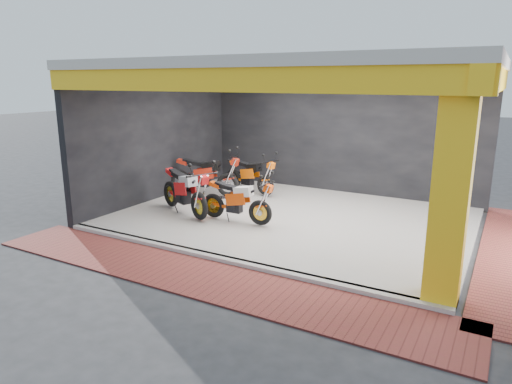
# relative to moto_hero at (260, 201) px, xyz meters

# --- Properties ---
(ground) EXTENTS (80.00, 80.00, 0.00)m
(ground) POSITION_rel_moto_hero_xyz_m (0.30, -0.95, -0.69)
(ground) COLOR #2D2D30
(ground) RESTS_ON ground
(showroom_floor) EXTENTS (8.00, 6.00, 0.10)m
(showroom_floor) POSITION_rel_moto_hero_xyz_m (0.30, 1.05, -0.64)
(showroom_floor) COLOR silver
(showroom_floor) RESTS_ON ground
(showroom_ceiling) EXTENTS (8.40, 6.40, 0.20)m
(showroom_ceiling) POSITION_rel_moto_hero_xyz_m (0.30, 1.05, 2.91)
(showroom_ceiling) COLOR beige
(showroom_ceiling) RESTS_ON corner_column
(back_wall) EXTENTS (8.20, 0.20, 3.50)m
(back_wall) POSITION_rel_moto_hero_xyz_m (0.30, 4.15, 1.06)
(back_wall) COLOR black
(back_wall) RESTS_ON ground
(left_wall) EXTENTS (0.20, 6.20, 3.50)m
(left_wall) POSITION_rel_moto_hero_xyz_m (-3.80, 1.05, 1.06)
(left_wall) COLOR black
(left_wall) RESTS_ON ground
(corner_column) EXTENTS (0.50, 0.50, 3.50)m
(corner_column) POSITION_rel_moto_hero_xyz_m (4.05, -1.70, 1.06)
(corner_column) COLOR yellow
(corner_column) RESTS_ON ground
(header_beam_front) EXTENTS (8.40, 0.30, 0.40)m
(header_beam_front) POSITION_rel_moto_hero_xyz_m (0.30, -1.95, 2.61)
(header_beam_front) COLOR yellow
(header_beam_front) RESTS_ON corner_column
(header_beam_right) EXTENTS (0.30, 6.40, 0.40)m
(header_beam_right) POSITION_rel_moto_hero_xyz_m (4.30, 1.05, 2.61)
(header_beam_right) COLOR yellow
(header_beam_right) RESTS_ON corner_column
(floor_kerb) EXTENTS (8.00, 0.20, 0.10)m
(floor_kerb) POSITION_rel_moto_hero_xyz_m (0.30, -1.97, -0.64)
(floor_kerb) COLOR silver
(floor_kerb) RESTS_ON ground
(paver_front) EXTENTS (9.00, 1.40, 0.03)m
(paver_front) POSITION_rel_moto_hero_xyz_m (0.30, -2.75, -0.68)
(paver_front) COLOR maroon
(paver_front) RESTS_ON ground
(moto_hero) EXTENTS (1.95, 0.74, 1.18)m
(moto_hero) POSITION_rel_moto_hero_xyz_m (0.00, 0.00, 0.00)
(moto_hero) COLOR #DE4409
(moto_hero) RESTS_ON showroom_floor
(moto_row_a) EXTENTS (2.36, 1.64, 1.36)m
(moto_row_a) POSITION_rel_moto_hero_xyz_m (-1.43, -0.34, 0.09)
(moto_row_a) COLOR red
(moto_row_a) RESTS_ON showroom_floor
(moto_row_b) EXTENTS (2.10, 1.17, 1.21)m
(moto_row_b) POSITION_rel_moto_hero_xyz_m (-1.18, 2.43, 0.01)
(moto_row_b) COLOR #FC660A
(moto_row_b) RESTS_ON showroom_floor
(moto_row_d) EXTENTS (2.33, 1.27, 1.35)m
(moto_row_d) POSITION_rel_moto_hero_xyz_m (-2.04, 1.82, 0.08)
(moto_row_d) COLOR #AF2312
(moto_row_d) RESTS_ON showroom_floor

